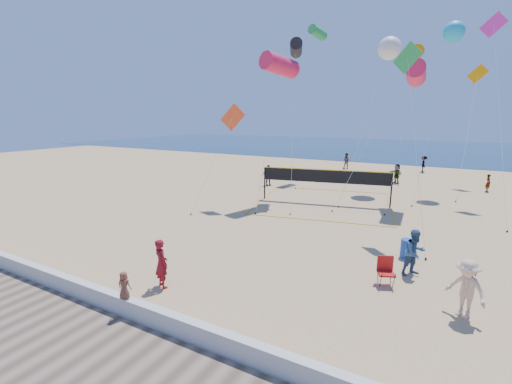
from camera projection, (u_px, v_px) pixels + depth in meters
The scene contains 26 objects.
ground at pixel (251, 294), 12.01m from camera, with size 120.00×120.00×0.00m, color tan.
ocean at pixel (411, 148), 65.13m from camera, with size 140.00×50.00×0.03m, color navy.
seawall at pixel (197, 332), 9.38m from camera, with size 32.00×0.30×0.60m, color silver.
woman at pixel (161, 263), 12.30m from camera, with size 0.67×0.44×1.82m, color maroon.
toddler at pixel (124, 285), 10.48m from camera, with size 0.42×0.28×0.87m, color brown.
bystander_a at pixel (415, 252), 13.27m from camera, with size 0.89×0.70×1.84m, color #31527A.
bystander_b at pixel (466, 289), 10.45m from camera, with size 1.22×0.70×1.88m, color #D9B190.
far_person_0 at pixel (268, 175), 30.48m from camera, with size 1.08×0.45×1.84m, color gray.
far_person_1 at pixel (397, 174), 31.48m from camera, with size 1.66×0.53×1.79m, color gray.
far_person_2 at pixel (488, 183), 27.98m from camera, with size 0.53×0.35×1.45m, color gray.
far_person_3 at pixel (347, 161), 40.23m from camera, with size 0.88×0.68×1.81m, color gray.
far_person_4 at pixel (424, 164), 37.62m from camera, with size 1.15×0.66×1.78m, color gray.
camp_chair at pixel (386, 269), 12.56m from camera, with size 0.73×0.84×1.18m.
trash_barrel at pixel (407, 249), 14.98m from camera, with size 0.55×0.55×0.83m, color #1942A5.
volleyball_net at pixel (325, 180), 24.17m from camera, with size 10.65×10.53×2.42m.
kite_0 at pixel (280, 65), 23.30m from camera, with size 2.11×5.69×10.28m.
kite_1 at pixel (296, 48), 24.48m from camera, with size 2.79×6.28×11.41m.
kite_2 at pixel (414, 56), 23.22m from camera, with size 4.27×6.81×10.68m.
kite_3 at pixel (231, 121), 22.58m from camera, with size 2.02×3.58×6.91m.
kite_4 at pixel (408, 69), 16.67m from camera, with size 2.59×3.96×9.65m.
kite_5 at pixel (494, 36), 23.01m from camera, with size 2.20×8.44×13.01m.
kite_6 at pixel (389, 48), 27.27m from camera, with size 2.32×9.36×12.25m.
kite_7 at pixel (454, 32), 26.05m from camera, with size 2.31×7.88×13.14m.
kite_8 at pixel (318, 33), 31.98m from camera, with size 1.42×7.48×14.30m.
kite_9 at pixel (477, 81), 29.41m from camera, with size 1.66×8.94×10.49m.
kite_10 at pixel (416, 73), 22.01m from camera, with size 1.45×4.79×9.56m.
Camera 1 is at (5.40, -9.52, 6.11)m, focal length 24.00 mm.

